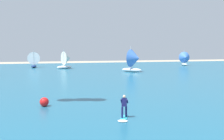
{
  "coord_description": "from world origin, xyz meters",
  "views": [
    {
      "loc": [
        -5.57,
        -2.23,
        5.04
      ],
      "look_at": [
        0.15,
        18.01,
        3.42
      ],
      "focal_mm": 43.64,
      "sensor_mm": 36.0,
      "label": 1
    }
  ],
  "objects_px": {
    "sailboat_near_shore": "(34,60)",
    "marker_buoy": "(44,102)",
    "sailboat_center_horizon": "(134,60)",
    "sailboat_mid_left": "(66,60)",
    "kitesurfer": "(124,110)",
    "sailboat_far_right": "(185,59)"
  },
  "relations": [
    {
      "from": "sailboat_center_horizon",
      "to": "marker_buoy",
      "type": "bearing_deg",
      "value": -122.61
    },
    {
      "from": "sailboat_far_right",
      "to": "sailboat_center_horizon",
      "type": "distance_m",
      "value": 27.92
    },
    {
      "from": "sailboat_near_shore",
      "to": "marker_buoy",
      "type": "relative_size",
      "value": 5.92
    },
    {
      "from": "kitesurfer",
      "to": "sailboat_near_shore",
      "type": "distance_m",
      "value": 58.19
    },
    {
      "from": "sailboat_near_shore",
      "to": "sailboat_center_horizon",
      "type": "distance_m",
      "value": 29.64
    },
    {
      "from": "sailboat_far_right",
      "to": "marker_buoy",
      "type": "distance_m",
      "value": 63.64
    },
    {
      "from": "kitesurfer",
      "to": "sailboat_center_horizon",
      "type": "distance_m",
      "value": 39.5
    },
    {
      "from": "sailboat_mid_left",
      "to": "sailboat_center_horizon",
      "type": "relative_size",
      "value": 0.88
    },
    {
      "from": "sailboat_near_shore",
      "to": "sailboat_mid_left",
      "type": "height_order",
      "value": "sailboat_mid_left"
    },
    {
      "from": "sailboat_near_shore",
      "to": "sailboat_center_horizon",
      "type": "xyz_separation_m",
      "value": [
        20.79,
        -21.12,
        0.41
      ]
    },
    {
      "from": "sailboat_far_right",
      "to": "sailboat_near_shore",
      "type": "distance_m",
      "value": 43.26
    },
    {
      "from": "sailboat_center_horizon",
      "to": "sailboat_near_shore",
      "type": "bearing_deg",
      "value": 134.55
    },
    {
      "from": "sailboat_mid_left",
      "to": "sailboat_center_horizon",
      "type": "xyz_separation_m",
      "value": [
        12.87,
        -14.34,
        0.3
      ]
    },
    {
      "from": "kitesurfer",
      "to": "marker_buoy",
      "type": "xyz_separation_m",
      "value": [
        -5.32,
        5.8,
        -0.21
      ]
    },
    {
      "from": "sailboat_mid_left",
      "to": "sailboat_center_horizon",
      "type": "bearing_deg",
      "value": -48.1
    },
    {
      "from": "sailboat_center_horizon",
      "to": "marker_buoy",
      "type": "xyz_separation_m",
      "value": [
        -19.77,
        -30.91,
        -2.14
      ]
    },
    {
      "from": "kitesurfer",
      "to": "sailboat_center_horizon",
      "type": "relative_size",
      "value": 0.36
    },
    {
      "from": "sailboat_mid_left",
      "to": "sailboat_far_right",
      "type": "bearing_deg",
      "value": 4.1
    },
    {
      "from": "sailboat_far_right",
      "to": "sailboat_mid_left",
      "type": "relative_size",
      "value": 0.95
    },
    {
      "from": "sailboat_far_right",
      "to": "sailboat_center_horizon",
      "type": "relative_size",
      "value": 0.83
    },
    {
      "from": "kitesurfer",
      "to": "sailboat_center_horizon",
      "type": "height_order",
      "value": "sailboat_center_horizon"
    },
    {
      "from": "sailboat_far_right",
      "to": "sailboat_near_shore",
      "type": "relative_size",
      "value": 0.99
    }
  ]
}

